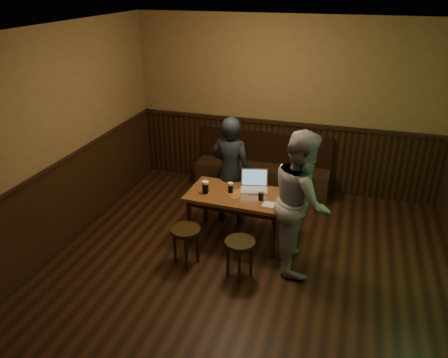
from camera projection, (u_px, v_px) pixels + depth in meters
name	position (u px, v px, depth m)	size (l,w,h in m)	color
room	(241.00, 192.00, 4.66)	(5.04, 6.04, 2.84)	black
bench	(262.00, 172.00, 7.31)	(2.20, 0.50, 0.95)	black
pub_table	(237.00, 200.00, 5.79)	(1.32, 0.78, 0.70)	brown
stool_left	(186.00, 235.00, 5.37)	(0.48, 0.48, 0.50)	black
stool_right	(240.00, 248.00, 5.14)	(0.44, 0.44, 0.49)	black
pint_left	(205.00, 187.00, 5.72)	(0.12, 0.12, 0.18)	#A51C14
pint_mid	(231.00, 188.00, 5.74)	(0.09, 0.09, 0.15)	#A51C14
pint_right	(261.00, 195.00, 5.55)	(0.09, 0.09, 0.15)	#A51C14
laptop	(254.00, 184.00, 5.86)	(0.42, 0.36, 0.25)	silver
menu	(271.00, 205.00, 5.47)	(0.22, 0.15, 0.00)	silver
person_suit	(230.00, 171.00, 6.14)	(0.58, 0.38, 1.60)	black
person_grey	(301.00, 201.00, 5.17)	(0.85, 0.66, 1.76)	gray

